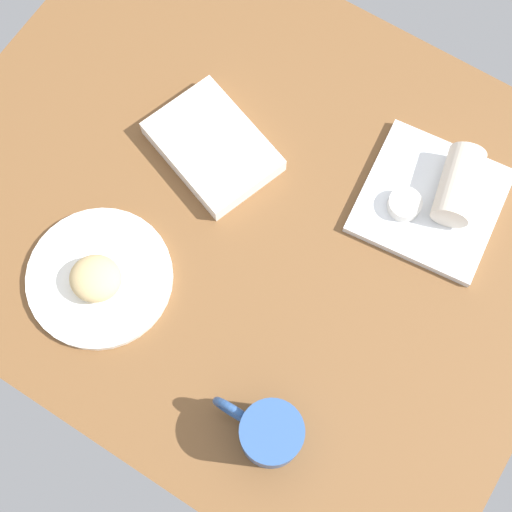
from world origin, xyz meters
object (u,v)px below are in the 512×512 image
(square_plate, at_px, (430,201))
(book_stack, at_px, (213,147))
(sauce_cup, at_px, (405,204))
(round_plate, at_px, (100,277))
(scone_pastry, at_px, (95,278))
(coffee_mug, at_px, (269,433))
(breakfast_wrap, at_px, (459,185))

(square_plate, relative_size, book_stack, 0.89)
(sauce_cup, bearing_deg, round_plate, -134.35)
(round_plate, relative_size, sauce_cup, 4.30)
(square_plate, bearing_deg, scone_pastry, -133.00)
(square_plate, distance_m, sauce_cup, 0.05)
(coffee_mug, bearing_deg, square_plate, 86.72)
(sauce_cup, bearing_deg, coffee_mug, -89.23)
(round_plate, bearing_deg, scone_pastry, -58.60)
(sauce_cup, height_order, book_stack, sauce_cup)
(round_plate, distance_m, book_stack, 0.29)
(breakfast_wrap, bearing_deg, square_plate, 36.07)
(square_plate, xyz_separation_m, coffee_mug, (-0.03, -0.47, 0.04))
(round_plate, height_order, square_plate, square_plate)
(breakfast_wrap, height_order, book_stack, breakfast_wrap)
(round_plate, height_order, book_stack, book_stack)
(sauce_cup, bearing_deg, book_stack, -166.92)
(book_stack, height_order, coffee_mug, coffee_mug)
(square_plate, distance_m, coffee_mug, 0.48)
(round_plate, height_order, sauce_cup, sauce_cup)
(square_plate, distance_m, book_stack, 0.38)
(scone_pastry, distance_m, book_stack, 0.30)
(scone_pastry, relative_size, coffee_mug, 0.57)
(round_plate, relative_size, coffee_mug, 1.62)
(sauce_cup, xyz_separation_m, book_stack, (-0.33, -0.08, -0.01))
(breakfast_wrap, bearing_deg, scone_pastry, 34.08)
(round_plate, distance_m, square_plate, 0.57)
(sauce_cup, distance_m, book_stack, 0.34)
(coffee_mug, bearing_deg, book_stack, 133.11)
(breakfast_wrap, distance_m, coffee_mug, 0.51)
(square_plate, height_order, coffee_mug, coffee_mug)
(square_plate, height_order, sauce_cup, sauce_cup)
(square_plate, height_order, book_stack, book_stack)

